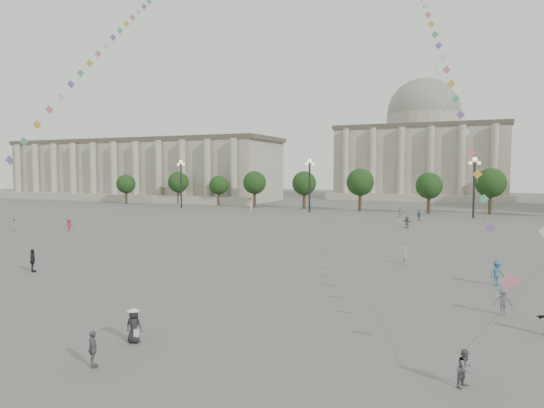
% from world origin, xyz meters
% --- Properties ---
extents(ground, '(360.00, 360.00, 0.00)m').
position_xyz_m(ground, '(0.00, 0.00, 0.00)').
color(ground, '#5B5856').
rests_on(ground, ground).
extents(hall_west, '(84.00, 26.22, 17.20)m').
position_xyz_m(hall_west, '(-75.00, 93.89, 8.43)').
color(hall_west, '#9F9785').
rests_on(hall_west, ground).
extents(hall_central, '(48.30, 34.30, 35.50)m').
position_xyz_m(hall_central, '(0.00, 129.22, 14.23)').
color(hall_central, '#9F9785').
rests_on(hall_central, ground).
extents(tree_row, '(137.12, 5.12, 8.00)m').
position_xyz_m(tree_row, '(0.00, 78.00, 5.39)').
color(tree_row, '#392C1C').
rests_on(tree_row, ground).
extents(lamp_post_far_west, '(2.00, 0.90, 10.65)m').
position_xyz_m(lamp_post_far_west, '(-45.00, 70.00, 7.35)').
color(lamp_post_far_west, '#262628').
rests_on(lamp_post_far_west, ground).
extents(lamp_post_mid_west, '(2.00, 0.90, 10.65)m').
position_xyz_m(lamp_post_mid_west, '(-15.00, 70.00, 7.35)').
color(lamp_post_mid_west, '#262628').
rests_on(lamp_post_mid_west, ground).
extents(lamp_post_mid_east, '(2.00, 0.90, 10.65)m').
position_xyz_m(lamp_post_mid_east, '(15.00, 70.00, 7.35)').
color(lamp_post_mid_east, '#262628').
rests_on(lamp_post_mid_east, ground).
extents(person_crowd_0, '(1.02, 0.85, 1.64)m').
position_xyz_m(person_crowd_0, '(6.76, 62.06, 0.82)').
color(person_crowd_0, '#355878').
rests_on(person_crowd_0, ground).
extents(person_crowd_1, '(1.05, 1.00, 1.71)m').
position_xyz_m(person_crowd_1, '(-42.94, 26.31, 0.86)').
color(person_crowd_1, '#B5B6B1').
rests_on(person_crowd_1, ground).
extents(person_crowd_2, '(1.26, 1.29, 1.77)m').
position_xyz_m(person_crowd_2, '(-34.89, 28.09, 0.89)').
color(person_crowd_2, maroon).
rests_on(person_crowd_2, ground).
extents(person_crowd_4, '(1.70, 1.20, 1.77)m').
position_xyz_m(person_crowd_4, '(2.98, 67.64, 0.88)').
color(person_crowd_4, '#ADADA9').
rests_on(person_crowd_4, ground).
extents(person_crowd_6, '(1.04, 0.62, 1.58)m').
position_xyz_m(person_crowd_6, '(17.23, 9.51, 0.79)').
color(person_crowd_6, slate).
rests_on(person_crowd_6, ground).
extents(person_crowd_10, '(0.55, 0.71, 1.72)m').
position_xyz_m(person_crowd_10, '(-25.77, 65.72, 0.86)').
color(person_crowd_10, silver).
rests_on(person_crowd_10, ground).
extents(person_crowd_12, '(1.67, 1.27, 1.76)m').
position_xyz_m(person_crowd_12, '(6.40, 50.64, 0.88)').
color(person_crowd_12, slate).
rests_on(person_crowd_12, ground).
extents(person_crowd_13, '(0.63, 0.67, 1.54)m').
position_xyz_m(person_crowd_13, '(9.92, 23.06, 0.77)').
color(person_crowd_13, '#B7B6B2').
rests_on(person_crowd_13, ground).
extents(tourist_1, '(1.08, 1.12, 1.88)m').
position_xyz_m(tourist_1, '(-17.61, 7.50, 0.94)').
color(tourist_1, black).
rests_on(tourist_1, ground).
extents(tourist_3, '(0.92, 0.92, 1.56)m').
position_xyz_m(tourist_3, '(1.02, -5.45, 0.78)').
color(tourist_3, slate).
rests_on(tourist_3, ground).
extents(kite_flyer_1, '(1.34, 1.34, 1.86)m').
position_xyz_m(kite_flyer_1, '(17.16, 17.24, 0.93)').
color(kite_flyer_1, '#396182').
rests_on(kite_flyer_1, ground).
extents(kite_flyer_2, '(0.85, 0.90, 1.48)m').
position_xyz_m(kite_flyer_2, '(15.48, -1.29, 0.74)').
color(kite_flyer_2, '#595A5E').
rests_on(kite_flyer_2, ground).
extents(hat_person, '(0.88, 0.66, 1.69)m').
position_xyz_m(hat_person, '(0.68, -2.41, 0.87)').
color(hat_person, black).
rests_on(hat_person, ground).
extents(kite_train_west, '(14.34, 48.77, 65.68)m').
position_xyz_m(kite_train_west, '(-23.68, 25.18, 23.54)').
color(kite_train_west, '#3F3F3F').
rests_on(kite_train_west, ground).
extents(kite_train_mid, '(15.98, 41.97, 65.90)m').
position_xyz_m(kite_train_mid, '(9.06, 39.45, 27.64)').
color(kite_train_mid, '#3F3F3F').
rests_on(kite_train_mid, ground).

